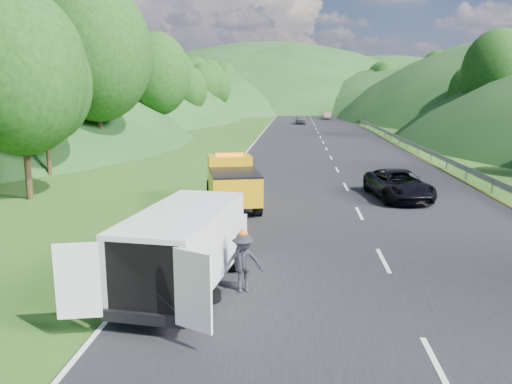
# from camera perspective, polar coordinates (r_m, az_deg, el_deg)

# --- Properties ---
(ground) EXTENTS (320.00, 320.00, 0.00)m
(ground) POSITION_cam_1_polar(r_m,az_deg,el_deg) (17.52, 3.48, -5.46)
(ground) COLOR #38661E
(ground) RESTS_ON ground
(road_surface) EXTENTS (14.00, 200.00, 0.02)m
(road_surface) POSITION_cam_1_polar(r_m,az_deg,el_deg) (57.05, 7.37, 6.25)
(road_surface) COLOR black
(road_surface) RESTS_ON ground
(guardrail) EXTENTS (0.06, 140.00, 1.52)m
(guardrail) POSITION_cam_1_polar(r_m,az_deg,el_deg) (70.17, 12.91, 7.01)
(guardrail) COLOR gray
(guardrail) RESTS_ON ground
(tree_line_left) EXTENTS (14.00, 140.00, 14.00)m
(tree_line_left) POSITION_cam_1_polar(r_m,az_deg,el_deg) (79.31, -9.55, 7.62)
(tree_line_left) COLOR #2A5B1B
(tree_line_left) RESTS_ON ground
(tree_line_right) EXTENTS (14.00, 140.00, 14.00)m
(tree_line_right) POSITION_cam_1_polar(r_m,az_deg,el_deg) (80.21, 21.23, 7.05)
(tree_line_right) COLOR #2A5B1B
(tree_line_right) RESTS_ON ground
(hills_backdrop) EXTENTS (201.00, 288.60, 44.00)m
(hills_backdrop) POSITION_cam_1_polar(r_m,az_deg,el_deg) (151.68, 7.06, 9.45)
(hills_backdrop) COLOR #2D5B23
(hills_backdrop) RESTS_ON ground
(tow_truck) EXTENTS (3.12, 5.65, 2.30)m
(tow_truck) POSITION_cam_1_polar(r_m,az_deg,el_deg) (22.21, -2.77, 1.15)
(tow_truck) COLOR black
(tow_truck) RESTS_ON ground
(white_van) EXTENTS (3.37, 6.36, 2.16)m
(white_van) POSITION_cam_1_polar(r_m,az_deg,el_deg) (13.03, -8.04, -5.93)
(white_van) COLOR black
(white_van) RESTS_ON ground
(woman) EXTENTS (0.62, 0.69, 1.55)m
(woman) POSITION_cam_1_polar(r_m,az_deg,el_deg) (17.77, -4.98, -5.24)
(woman) COLOR silver
(woman) RESTS_ON ground
(child) EXTENTS (0.50, 0.41, 0.92)m
(child) POSITION_cam_1_polar(r_m,az_deg,el_deg) (17.07, -5.72, -5.96)
(child) COLOR tan
(child) RESTS_ON ground
(worker) EXTENTS (1.13, 0.83, 1.57)m
(worker) POSITION_cam_1_polar(r_m,az_deg,el_deg) (13.13, -1.43, -11.36)
(worker) COLOR black
(worker) RESTS_ON ground
(suitcase) EXTENTS (0.36, 0.25, 0.52)m
(suitcase) POSITION_cam_1_polar(r_m,az_deg,el_deg) (18.66, -12.51, -3.82)
(suitcase) COLOR #4E513C
(suitcase) RESTS_ON ground
(spare_tire) EXTENTS (0.69, 0.69, 0.20)m
(spare_tire) POSITION_cam_1_polar(r_m,az_deg,el_deg) (12.71, -5.56, -12.22)
(spare_tire) COLOR black
(spare_tire) RESTS_ON ground
(passing_suv) EXTENTS (2.97, 5.19, 1.36)m
(passing_suv) POSITION_cam_1_polar(r_m,az_deg,el_deg) (24.97, 15.89, -0.76)
(passing_suv) COLOR black
(passing_suv) RESTS_ON ground
(dist_car_a) EXTENTS (1.69, 4.20, 1.43)m
(dist_car_a) POSITION_cam_1_polar(r_m,az_deg,el_deg) (79.76, 5.13, 7.75)
(dist_car_a) COLOR #4A4A4F
(dist_car_a) RESTS_ON ground
(dist_car_b) EXTENTS (1.40, 4.01, 1.32)m
(dist_car_b) POSITION_cam_1_polar(r_m,az_deg,el_deg) (93.96, 8.06, 8.24)
(dist_car_b) COLOR #7B5452
(dist_car_b) RESTS_ON ground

